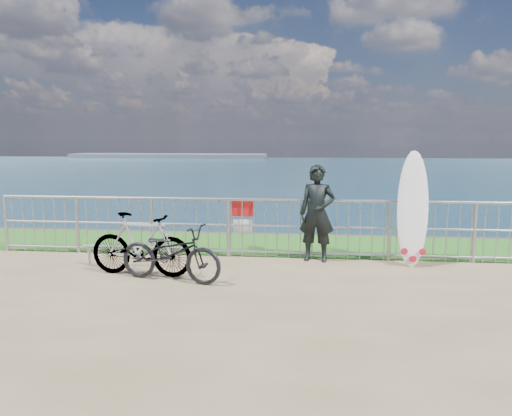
# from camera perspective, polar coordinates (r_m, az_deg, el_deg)

# --- Properties ---
(grass_strip) EXTENTS (120.00, 120.00, 0.00)m
(grass_strip) POSITION_cam_1_polar(r_m,az_deg,el_deg) (10.60, 0.48, -4.17)
(grass_strip) COLOR #1E5818
(grass_strip) RESTS_ON ground
(seascape) EXTENTS (260.00, 260.00, 5.00)m
(seascape) POSITION_cam_1_polar(r_m,az_deg,el_deg) (161.56, -9.89, 5.69)
(seascape) COLOR brown
(seascape) RESTS_ON ground
(railing) EXTENTS (10.06, 0.10, 1.13)m
(railing) POSITION_cam_1_polar(r_m,az_deg,el_deg) (9.41, -0.10, -2.19)
(railing) COLOR #989BA0
(railing) RESTS_ON ground
(surfer) EXTENTS (0.70, 0.51, 1.77)m
(surfer) POSITION_cam_1_polar(r_m,az_deg,el_deg) (9.16, 7.00, -0.59)
(surfer) COLOR black
(surfer) RESTS_ON ground
(surfboard) EXTENTS (0.59, 0.54, 2.04)m
(surfboard) POSITION_cam_1_polar(r_m,az_deg,el_deg) (9.21, 17.46, -0.52)
(surfboard) COLOR white
(surfboard) RESTS_ON ground
(bicycle_near) EXTENTS (1.83, 0.99, 0.91)m
(bicycle_near) POSITION_cam_1_polar(r_m,az_deg,el_deg) (7.99, -9.75, -5.06)
(bicycle_near) COLOR black
(bicycle_near) RESTS_ON ground
(bicycle_far) EXTENTS (1.78, 0.67, 1.05)m
(bicycle_far) POSITION_cam_1_polar(r_m,az_deg,el_deg) (8.39, -13.02, -4.06)
(bicycle_far) COLOR black
(bicycle_far) RESTS_ON ground
(bike_rack) EXTENTS (1.82, 0.05, 0.38)m
(bike_rack) POSITION_cam_1_polar(r_m,az_deg,el_deg) (9.00, -13.81, -4.64)
(bike_rack) COLOR #989BA0
(bike_rack) RESTS_ON ground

